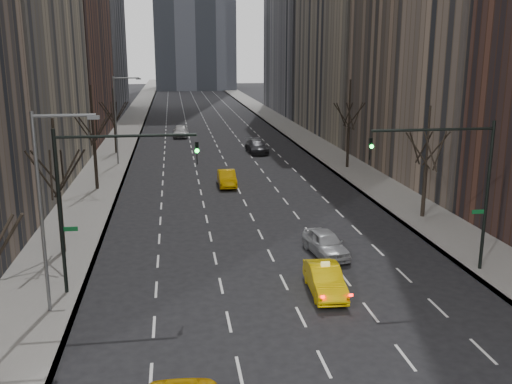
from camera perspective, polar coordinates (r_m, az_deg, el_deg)
name	(u,v)px	position (r m, az deg, el deg)	size (l,w,h in m)	color
sidewalk_left	(126,132)	(85.96, -12.87, 5.86)	(4.50, 320.00, 0.15)	slate
sidewalk_right	(290,129)	(87.48, 3.43, 6.32)	(4.50, 320.00, 0.15)	slate
tree_lw_b	(59,193)	(34.47, -19.14, -0.06)	(3.36, 3.50, 7.82)	black
tree_lw_c	(94,144)	(49.93, -15.87, 4.68)	(3.36, 3.50, 8.74)	black
tree_lw_d	(115,123)	(67.71, -13.94, 6.70)	(3.36, 3.50, 7.36)	black
tree_rw_b	(426,167)	(41.54, 16.62, 2.41)	(3.36, 3.50, 7.82)	black
tree_rw_c	(349,129)	(58.08, 9.24, 6.26)	(3.36, 3.50, 8.74)	black
traffic_mast_left	(95,184)	(27.84, -15.79, 0.73)	(6.69, 0.39, 8.00)	black
traffic_mast_right	(459,173)	(31.15, 19.61, 1.81)	(6.69, 0.39, 8.00)	black
streetlight_near	(48,193)	(26.19, -20.10, -0.11)	(2.83, 0.22, 9.00)	slate
streetlight_far	(119,111)	(60.45, -13.57, 7.86)	(2.83, 0.22, 9.00)	slate
taxi_sedan	(325,280)	(28.43, 6.90, -8.69)	(1.49, 4.26, 1.40)	yellow
silver_sedan_ahead	(326,243)	(33.51, 6.98, -5.11)	(1.71, 4.25, 1.45)	#A1A3A9
far_taxi	(227,178)	(50.25, -2.93, 1.38)	(1.48, 4.25, 1.40)	#F0AD05
far_suv_grey	(257,146)	(66.78, 0.08, 4.58)	(2.12, 5.22, 1.51)	#2A2A2F
far_car_white	(181,131)	(80.14, -7.53, 6.08)	(1.98, 4.93, 1.68)	silver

